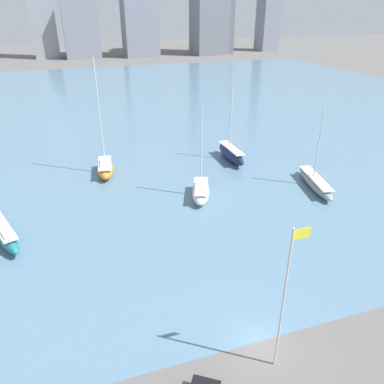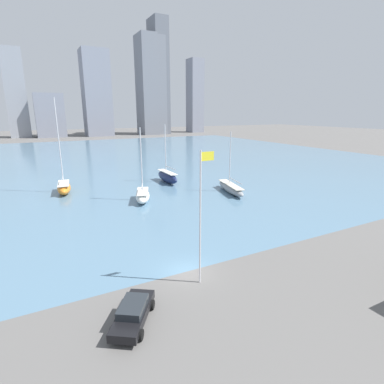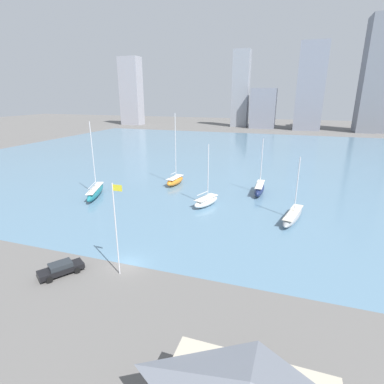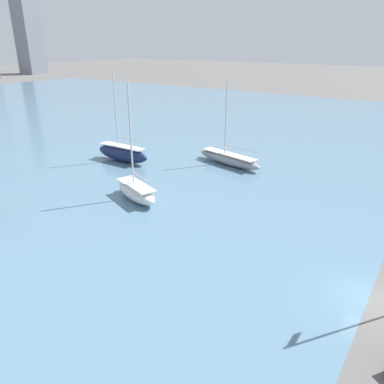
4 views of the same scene
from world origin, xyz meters
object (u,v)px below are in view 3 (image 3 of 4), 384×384
object	(u,v)px
sailboat_gray	(293,216)
parked_sedan_black	(61,268)
sailboat_teal	(95,192)
sailboat_orange	(175,180)
sailboat_white	(206,201)
sailboat_navy	(259,189)
flag_pole	(116,227)

from	to	relation	value
sailboat_gray	parked_sedan_black	world-z (taller)	sailboat_gray
sailboat_teal	sailboat_orange	bearing A→B (deg)	26.27
sailboat_white	parked_sedan_black	size ratio (longest dim) A/B	2.26
sailboat_navy	parked_sedan_black	bearing A→B (deg)	-116.63
sailboat_gray	parked_sedan_black	size ratio (longest dim) A/B	2.07
sailboat_white	sailboat_orange	xyz separation A→B (m)	(-10.77, 11.29, 0.13)
sailboat_gray	parked_sedan_black	bearing A→B (deg)	-122.67
sailboat_white	sailboat_orange	world-z (taller)	sailboat_orange
sailboat_white	sailboat_navy	world-z (taller)	sailboat_white
sailboat_orange	parked_sedan_black	world-z (taller)	sailboat_orange
flag_pole	sailboat_orange	bearing A→B (deg)	101.37
sailboat_teal	sailboat_navy	bearing A→B (deg)	0.84
flag_pole	sailboat_white	distance (m)	25.94
sailboat_orange	sailboat_navy	world-z (taller)	sailboat_orange
sailboat_gray	sailboat_navy	world-z (taller)	sailboat_navy
sailboat_teal	sailboat_orange	world-z (taller)	sailboat_orange
sailboat_white	sailboat_teal	xyz separation A→B (m)	(-23.26, -1.99, 0.12)
sailboat_teal	parked_sedan_black	world-z (taller)	sailboat_teal
sailboat_teal	flag_pole	bearing A→B (deg)	-69.97
flag_pole	sailboat_orange	size ratio (longest dim) A/B	0.69
flag_pole	sailboat_white	size ratio (longest dim) A/B	0.96
flag_pole	sailboat_white	world-z (taller)	sailboat_white
sailboat_white	sailboat_orange	distance (m)	15.60
flag_pole	sailboat_teal	bearing A→B (deg)	130.52
sailboat_teal	sailboat_white	bearing A→B (deg)	-15.60
sailboat_orange	parked_sedan_black	bearing A→B (deg)	-82.34
sailboat_teal	sailboat_navy	distance (m)	34.43
sailboat_white	sailboat_teal	distance (m)	23.34
flag_pole	parked_sedan_black	xyz separation A→B (m)	(-6.51, -2.25, -5.30)
flag_pole	sailboat_white	xyz separation A→B (m)	(3.43, 25.19, -5.13)
sailboat_white	sailboat_navy	distance (m)	13.73
sailboat_gray	parked_sedan_black	xyz separation A→B (m)	(-25.66, -25.35, -0.04)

